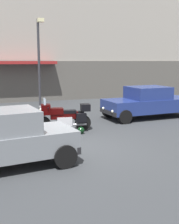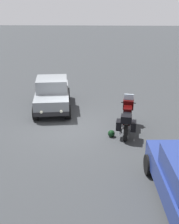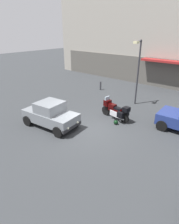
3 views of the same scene
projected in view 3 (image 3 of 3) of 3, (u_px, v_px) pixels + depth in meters
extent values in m
plane|color=#2D3033|center=(87.00, 130.00, 11.38)|extent=(80.00, 80.00, 0.00)
cube|color=gray|center=(176.00, 27.00, 18.04)|extent=(29.09, 2.40, 11.23)
cube|color=#514E48|center=(164.00, 74.00, 18.87)|extent=(26.18, 0.12, 2.80)
cube|color=maroon|center=(165.00, 61.00, 18.05)|extent=(4.40, 1.10, 0.20)
cylinder|color=black|center=(106.00, 111.00, 13.22)|extent=(0.65, 0.23, 0.64)
cylinder|color=black|center=(124.00, 118.00, 12.10)|extent=(0.65, 0.23, 0.64)
cylinder|color=#B7B7BC|center=(106.00, 105.00, 13.03)|extent=(0.33, 0.12, 0.68)
cube|color=#B7B7BC|center=(115.00, 113.00, 12.59)|extent=(0.65, 0.48, 0.36)
cube|color=black|center=(115.00, 110.00, 12.50)|extent=(1.13, 0.43, 0.28)
cube|color=black|center=(112.00, 106.00, 12.63)|extent=(0.56, 0.41, 0.24)
cube|color=black|center=(118.00, 108.00, 12.30)|extent=(0.60, 0.38, 0.12)
cube|color=black|center=(108.00, 103.00, 12.90)|extent=(0.42, 0.49, 0.40)
cube|color=#8C9EAD|center=(107.00, 98.00, 12.80)|extent=(0.14, 0.41, 0.28)
sphere|color=#EAEACC|center=(106.00, 102.00, 13.02)|extent=(0.14, 0.14, 0.14)
cylinder|color=black|center=(108.00, 102.00, 12.80)|extent=(0.13, 0.62, 0.04)
cylinder|color=#B7B7BC|center=(120.00, 118.00, 12.11)|extent=(0.56, 0.17, 0.09)
cube|color=black|center=(120.00, 115.00, 11.91)|extent=(0.42, 0.25, 0.36)
cube|color=black|center=(126.00, 113.00, 12.25)|extent=(0.42, 0.25, 0.36)
cube|color=black|center=(126.00, 109.00, 11.78)|extent=(0.41, 0.45, 0.28)
cylinder|color=black|center=(115.00, 118.00, 12.49)|extent=(0.04, 0.13, 0.29)
sphere|color=black|center=(116.00, 122.00, 11.96)|extent=(0.28, 0.28, 0.28)
cube|color=black|center=(160.00, 117.00, 11.96)|extent=(0.21, 1.76, 0.20)
cylinder|color=black|center=(162.00, 126.00, 11.17)|extent=(0.65, 0.25, 0.64)
cylinder|color=black|center=(171.00, 116.00, 12.38)|extent=(0.65, 0.25, 0.64)
sphere|color=silver|center=(157.00, 118.00, 11.59)|extent=(0.14, 0.14, 0.14)
sphere|color=silver|center=(162.00, 113.00, 12.29)|extent=(0.14, 0.14, 0.14)
cube|color=slate|center=(51.00, 117.00, 11.56)|extent=(3.56, 1.95, 0.64)
cube|color=slate|center=(50.00, 107.00, 11.31)|extent=(1.56, 1.59, 0.60)
cube|color=#8C9EAD|center=(58.00, 109.00, 10.98)|extent=(0.22, 1.32, 0.51)
cube|color=#8C9EAD|center=(42.00, 105.00, 11.64)|extent=(0.22, 1.32, 0.48)
cube|color=black|center=(72.00, 127.00, 10.80)|extent=(0.30, 1.56, 0.20)
cube|color=black|center=(33.00, 114.00, 12.49)|extent=(0.30, 1.56, 0.20)
cylinder|color=black|center=(75.00, 122.00, 11.61)|extent=(0.66, 0.29, 0.64)
cylinder|color=black|center=(58.00, 132.00, 10.49)|extent=(0.66, 0.29, 0.64)
cylinder|color=black|center=(45.00, 113.00, 12.89)|extent=(0.66, 0.29, 0.64)
cylinder|color=black|center=(28.00, 121.00, 11.76)|extent=(0.66, 0.29, 0.64)
sphere|color=silver|center=(77.00, 122.00, 11.06)|extent=(0.14, 0.14, 0.14)
sphere|color=silver|center=(68.00, 128.00, 10.40)|extent=(0.14, 0.14, 0.14)
cylinder|color=#2D2D33|center=(138.00, 74.00, 14.34)|extent=(0.12, 0.12, 4.80)
cylinder|color=#2D2D33|center=(139.00, 41.00, 13.17)|extent=(0.08, 0.70, 0.08)
cube|color=beige|center=(136.00, 42.00, 12.95)|extent=(0.28, 0.36, 0.16)
cylinder|color=#333338|center=(100.00, 86.00, 18.59)|extent=(0.16, 0.16, 0.79)
sphere|color=#333338|center=(101.00, 82.00, 18.43)|extent=(0.16, 0.16, 0.16)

